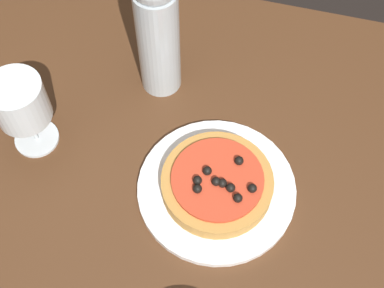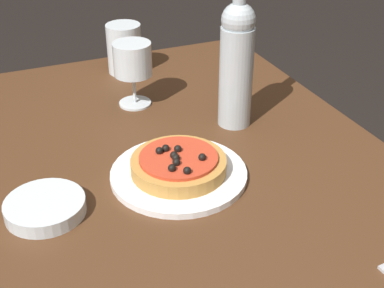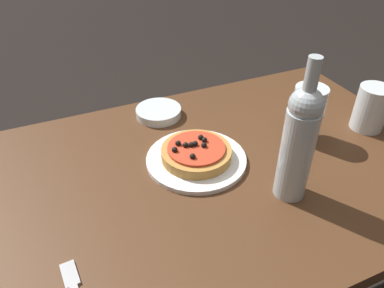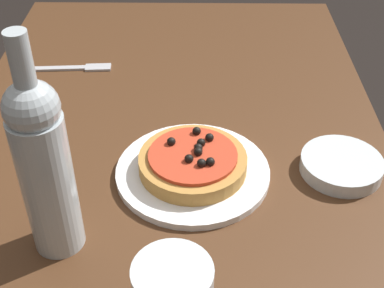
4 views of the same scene
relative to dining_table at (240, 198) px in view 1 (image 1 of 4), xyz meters
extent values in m
cube|color=#4C2D19|center=(0.00, 0.00, 0.08)|extent=(1.29, 0.76, 0.03)
cylinder|color=#4C2D19|center=(0.58, -0.32, -0.28)|extent=(0.06, 0.06, 0.67)
cylinder|color=white|center=(0.04, 0.04, 0.10)|extent=(0.25, 0.25, 0.01)
cylinder|color=#BC843D|center=(0.04, 0.04, 0.12)|extent=(0.17, 0.17, 0.03)
cylinder|color=red|center=(0.04, 0.04, 0.14)|extent=(0.14, 0.14, 0.01)
sphere|color=black|center=(0.01, 0.05, 0.14)|extent=(0.01, 0.01, 0.01)
sphere|color=black|center=(-0.02, 0.05, 0.14)|extent=(0.01, 0.01, 0.01)
sphere|color=black|center=(0.00, 0.07, 0.14)|extent=(0.01, 0.01, 0.01)
sphere|color=black|center=(0.03, 0.05, 0.14)|extent=(0.01, 0.01, 0.01)
sphere|color=black|center=(0.06, 0.06, 0.14)|extent=(0.01, 0.01, 0.01)
sphere|color=black|center=(0.06, 0.07, 0.14)|extent=(0.01, 0.01, 0.01)
sphere|color=black|center=(0.05, 0.04, 0.14)|extent=(0.01, 0.01, 0.01)
sphere|color=black|center=(0.04, 0.05, 0.14)|extent=(0.01, 0.01, 0.01)
sphere|color=black|center=(0.01, 0.01, 0.14)|extent=(0.01, 0.01, 0.01)
cylinder|color=silver|center=(0.34, 0.02, 0.10)|extent=(0.07, 0.07, 0.00)
cylinder|color=silver|center=(0.34, 0.02, 0.13)|extent=(0.01, 0.01, 0.07)
cylinder|color=silver|center=(0.34, 0.02, 0.20)|extent=(0.08, 0.08, 0.07)
cylinder|color=#B2BCC1|center=(0.18, -0.14, 0.20)|extent=(0.07, 0.07, 0.21)
camera|label=1|loc=(-0.02, 0.40, 0.85)|focal=50.00mm
camera|label=2|loc=(-0.70, 0.33, 0.64)|focal=50.00mm
camera|label=3|loc=(-0.26, -0.61, 0.67)|focal=35.00mm
camera|label=4|loc=(0.68, 0.05, 0.66)|focal=50.00mm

